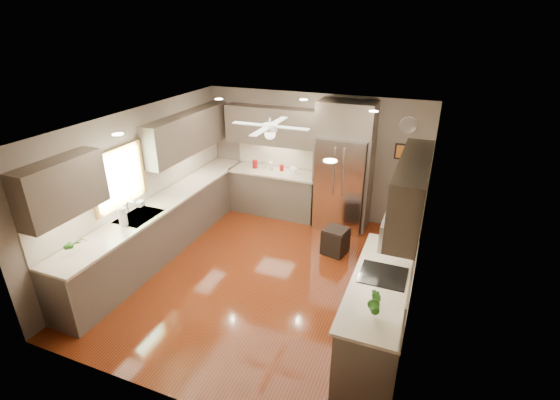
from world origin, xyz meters
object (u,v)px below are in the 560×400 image
Objects in this scene: potted_plant_right at (375,302)px; stool at (335,241)px; canister_c at (271,166)px; refrigerator at (343,169)px; microwave at (400,233)px; canister_a at (255,164)px; canister_b at (264,165)px; soap_bottle at (141,203)px; paper_towel at (123,217)px; canister_d at (282,168)px; bowl at (294,172)px; potted_plant_left at (76,243)px.

potted_plant_right reaches higher than stool.
refrigerator is at bearing -1.82° from canister_c.
stool is (-1.14, 1.63, -1.24)m from microwave.
canister_a reaches higher than canister_b.
soap_bottle is 4.18m from potted_plant_right.
paper_towel reaches higher than canister_b.
potted_plant_right is at bearing -71.23° from refrigerator.
canister_b reaches higher than canister_d.
canister_d is 1.31m from refrigerator.
potted_plant_right reaches higher than bowl.
potted_plant_right is at bearing -49.78° from canister_a.
refrigerator is at bearing -1.36° from bowl.
bowl is 0.51× the size of stool.
bowl is 0.10× the size of refrigerator.
canister_d is at bearing 4.60° from canister_a.
soap_bottle is 3.34m from stool.
soap_bottle is at bearing 103.43° from paper_towel.
canister_c is 0.69× the size of bowl.
canister_b is 0.82× the size of soap_bottle.
soap_bottle is at bearing -126.15° from bowl.
soap_bottle is 0.62× the size of potted_plant_right.
potted_plant_right is at bearing -58.46° from bowl.
potted_plant_right is 1.25× the size of bowl.
paper_towel reaches higher than bowl.
stool is (0.19, -1.07, -0.95)m from refrigerator.
canister_d is at bearing 0.52° from canister_b.
potted_plant_right is 4.26m from bowl.
paper_towel is at bearing 89.62° from potted_plant_left.
canister_c is 2.76m from soap_bottle.
canister_a is 0.91× the size of soap_bottle.
canister_d is at bearing 66.35° from paper_towel.
refrigerator is (1.00, -0.02, 0.22)m from bowl.
canister_d is 4.17m from potted_plant_left.
microwave reaches higher than canister_a.
soap_bottle reaches higher than canister_d.
potted_plant_left is 4.67m from refrigerator.
refrigerator is at bearing 116.09° from microwave.
canister_b is 3.22m from paper_towel.
stool is (1.47, -1.17, -0.76)m from canister_d.
potted_plant_right reaches higher than canister_a.
canister_c is 4.06m from potted_plant_left.
paper_towel is at bearing -118.52° from bowl.
soap_bottle is (-1.49, -2.50, 0.03)m from canister_d.
paper_towel reaches higher than potted_plant_right.
canister_b is 2.33m from stool.
bowl is at bearing -5.65° from canister_b.
refrigerator is at bearing 108.77° from potted_plant_right.
paper_towel is at bearing -113.65° from canister_d.
potted_plant_left is 0.13× the size of refrigerator.
bowl is (0.29, -0.07, -0.03)m from canister_d.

